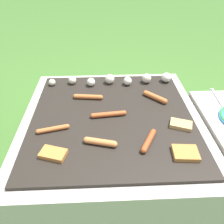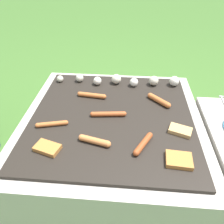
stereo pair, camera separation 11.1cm
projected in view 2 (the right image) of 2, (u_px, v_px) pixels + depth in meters
name	position (u px, v px, depth m)	size (l,w,h in m)	color
ground_plane	(112.00, 164.00, 1.36)	(14.00, 14.00, 0.00)	#3D6628
grill	(112.00, 142.00, 1.25)	(0.93, 0.93, 0.39)	#B2AA9E
sausage_front_left	(108.00, 114.00, 1.11)	(0.19, 0.04, 0.03)	#A34C23
sausage_front_right	(52.00, 124.00, 1.05)	(0.15, 0.05, 0.02)	#B7602D
sausage_front_center	(95.00, 141.00, 0.96)	(0.15, 0.06, 0.03)	#C6753D
sausage_mid_left	(159.00, 100.00, 1.21)	(0.12, 0.12, 0.03)	#B7602D
sausage_mid_right	(143.00, 144.00, 0.95)	(0.09, 0.14, 0.03)	#93421E
sausage_back_center	(92.00, 95.00, 1.25)	(0.17, 0.04, 0.03)	#B7602D
bread_slice_left	(180.00, 130.00, 1.02)	(0.12, 0.10, 0.02)	tan
bread_slice_right	(47.00, 148.00, 0.93)	(0.12, 0.09, 0.02)	#B27033
bread_slice_center	(179.00, 160.00, 0.88)	(0.11, 0.09, 0.02)	#B27033
mushroom_row	(127.00, 80.00, 1.36)	(0.77, 0.08, 0.06)	beige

